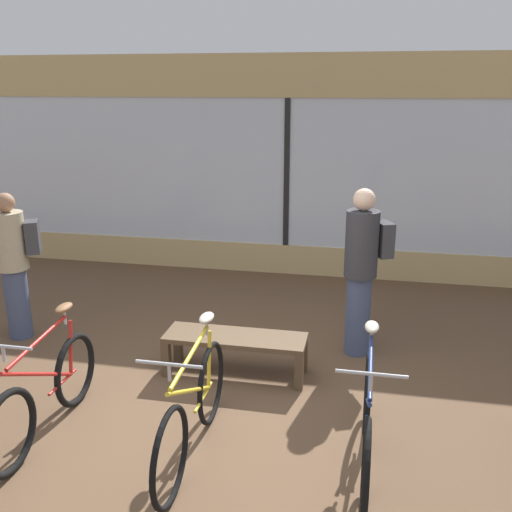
{
  "coord_description": "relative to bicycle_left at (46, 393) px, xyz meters",
  "views": [
    {
      "loc": [
        1.2,
        -4.23,
        2.79
      ],
      "look_at": [
        0.0,
        1.71,
        0.95
      ],
      "focal_mm": 40.0,
      "sensor_mm": 36.0,
      "label": 1
    }
  ],
  "objects": [
    {
      "name": "ground_plane",
      "position": [
        1.3,
        0.53,
        -0.37
      ],
      "size": [
        24.0,
        24.0,
        0.0
      ],
      "primitive_type": "plane",
      "color": "brown"
    },
    {
      "name": "shop_back_wall",
      "position": [
        1.3,
        4.54,
        1.27
      ],
      "size": [
        12.0,
        0.08,
        3.2
      ],
      "color": "tan",
      "rests_on": "ground_plane"
    },
    {
      "name": "bicycle_left",
      "position": [
        0.0,
        0.0,
        0.0
      ],
      "size": [
        0.46,
        1.64,
        1.01
      ],
      "color": "black",
      "rests_on": "ground_plane"
    },
    {
      "name": "bicycle_center",
      "position": [
        1.27,
        -0.04,
        0.03
      ],
      "size": [
        0.46,
        1.73,
        1.03
      ],
      "color": "black",
      "rests_on": "ground_plane"
    },
    {
      "name": "bicycle_right",
      "position": [
        2.57,
        0.09,
        0.02
      ],
      "size": [
        0.46,
        1.67,
        1.03
      ],
      "color": "black",
      "rests_on": "ground_plane"
    },
    {
      "name": "display_bench",
      "position": [
        1.28,
        1.29,
        -0.03
      ],
      "size": [
        1.4,
        0.44,
        0.41
      ],
      "color": "brown",
      "rests_on": "ground_plane"
    },
    {
      "name": "customer_near_rack",
      "position": [
        -1.32,
        1.67,
        0.53
      ],
      "size": [
        0.56,
        0.47,
        1.67
      ],
      "color": "#424C6B",
      "rests_on": "ground_plane"
    },
    {
      "name": "customer_by_window",
      "position": [
        2.46,
        2.01,
        0.6
      ],
      "size": [
        0.56,
        0.46,
        1.79
      ],
      "color": "#424C6B",
      "rests_on": "ground_plane"
    }
  ]
}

